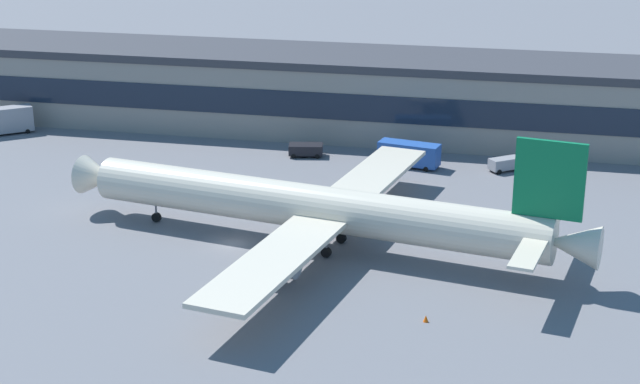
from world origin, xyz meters
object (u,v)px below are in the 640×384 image
airliner (320,208)px  catering_truck (9,119)px  pushback_tractor (305,149)px  fuel_truck (410,153)px  traffic_cone_0 (426,319)px  follow_me_car (504,163)px

airliner → catering_truck: airliner is taller
pushback_tractor → fuel_truck: fuel_truck is taller
catering_truck → traffic_cone_0: catering_truck is taller
pushback_tractor → traffic_cone_0: size_ratio=8.17×
catering_truck → fuel_truck: catering_truck is taller
pushback_tractor → traffic_cone_0: (23.30, -48.48, -0.73)m
fuel_truck → catering_truck: bearing=177.2°
catering_truck → airliner: bearing=-31.3°
pushback_tractor → catering_truck: catering_truck is taller
fuel_truck → traffic_cone_0: bearing=-80.3°
airliner → follow_me_car: (18.41, 32.36, -3.52)m
follow_me_car → fuel_truck: fuel_truck is taller
pushback_tractor → follow_me_car: (28.14, -0.76, 0.04)m
airliner → traffic_cone_0: 20.93m
follow_me_car → catering_truck: size_ratio=0.64×
catering_truck → traffic_cone_0: (70.66, -50.01, -1.97)m
follow_me_car → fuel_truck: bearing=-176.7°
follow_me_car → catering_truck: 75.55m
airliner → pushback_tractor: (-9.73, 33.12, -3.56)m
pushback_tractor → follow_me_car: follow_me_car is taller
traffic_cone_0 → airliner: bearing=131.4°
fuel_truck → follow_me_car: bearing=3.3°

